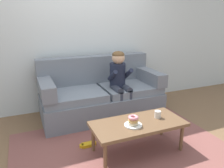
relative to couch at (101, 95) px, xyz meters
The scene contains 12 objects.
ground 0.93m from the couch, 98.13° to the right, with size 10.00×10.00×0.00m, color brown.
wall_back 1.19m from the couch, 102.49° to the left, with size 8.00×0.10×2.80m, color silver.
area_rug 1.16m from the couch, 96.30° to the right, with size 2.67×1.81×0.01m, color brown.
couch is the anchor object (origin of this frame).
coffee_table 1.23m from the couch, 88.33° to the right, with size 1.13×0.53×0.40m.
person_child 0.46m from the couch, 39.75° to the right, with size 0.34×0.58×1.10m.
plate 1.28m from the couch, 92.69° to the right, with size 0.21×0.21×0.01m, color white.
donut 1.28m from the couch, 92.69° to the right, with size 0.12×0.12×0.04m, color beige.
donut_second 1.28m from the couch, 92.69° to the right, with size 0.12×0.12×0.04m, color tan.
donut_third 1.29m from the couch, 92.69° to the right, with size 0.12×0.12×0.04m, color pink.
mug 1.25m from the couch, 74.87° to the right, with size 0.08×0.08×0.09m, color silver.
toy_controller 1.08m from the couch, 119.48° to the right, with size 0.23×0.09×0.05m.
Camera 1 is at (-1.05, -2.44, 1.61)m, focal length 34.84 mm.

